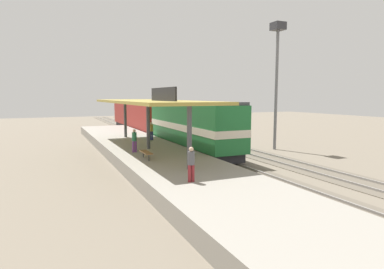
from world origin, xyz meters
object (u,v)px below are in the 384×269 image
platform_bench (146,152)px  person_waiting (191,162)px  person_boarding (134,139)px  locomotive (191,125)px  light_mast (277,59)px  passenger_carriage_single (139,116)px  person_walking (151,130)px

platform_bench → person_waiting: size_ratio=0.99×
person_boarding → locomotive: bearing=27.7°
light_mast → locomotive: bearing=166.1°
passenger_carriage_single → light_mast: bearing=-68.6°
platform_bench → passenger_carriage_single: (6.00, 24.08, 0.97)m
person_waiting → platform_bench: bearing=93.4°
person_waiting → person_walking: (2.72, 15.25, 0.00)m
person_boarding → light_mast: bearing=5.1°
platform_bench → locomotive: locomotive is taller
passenger_carriage_single → person_waiting: size_ratio=11.70×
platform_bench → passenger_carriage_single: 24.83m
platform_bench → person_waiting: person_waiting is taller
locomotive → passenger_carriage_single: 18.00m
passenger_carriage_single → person_boarding: bearing=-105.9°
locomotive → person_walking: 4.03m
person_walking → person_boarding: 6.68m
person_walking → person_boarding: bearing=-117.9°
passenger_carriage_single → person_walking: bearing=-100.7°
platform_bench → person_walking: person_walking is taller
platform_bench → person_walking: bearing=70.6°
locomotive → person_walking: bearing=136.5°
platform_bench → person_waiting: bearing=-86.6°
locomotive → person_walking: locomotive is taller
light_mast → person_walking: light_mast is taller
platform_bench → locomotive: (6.00, 6.08, 1.07)m
passenger_carriage_single → person_walking: 15.53m
platform_bench → person_waiting: 6.45m
light_mast → person_boarding: (-13.82, -1.23, -6.54)m
passenger_carriage_single → person_boarding: passenger_carriage_single is taller
locomotive → person_walking: (-2.90, 2.75, -0.56)m
person_walking → person_boarding: size_ratio=1.00×
platform_bench → person_boarding: size_ratio=0.99×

